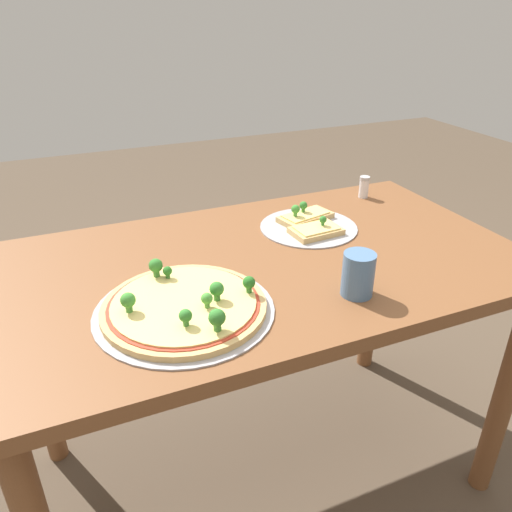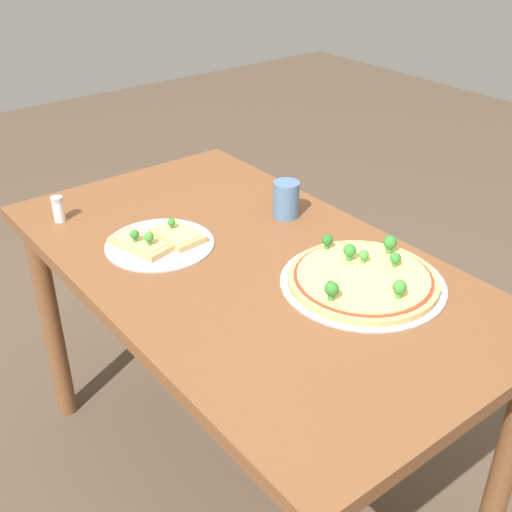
# 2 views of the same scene
# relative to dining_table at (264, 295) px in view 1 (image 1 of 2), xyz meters

# --- Properties ---
(ground_plane) EXTENTS (8.00, 8.00, 0.00)m
(ground_plane) POSITION_rel_dining_table_xyz_m (0.00, 0.00, -0.66)
(ground_plane) COLOR brown
(dining_table) EXTENTS (1.32, 0.75, 0.76)m
(dining_table) POSITION_rel_dining_table_xyz_m (0.00, 0.00, 0.00)
(dining_table) COLOR brown
(dining_table) RESTS_ON ground_plane
(pizza_tray_whole) EXTENTS (0.38, 0.38, 0.07)m
(pizza_tray_whole) POSITION_rel_dining_table_xyz_m (0.25, 0.15, 0.12)
(pizza_tray_whole) COLOR #A3A3A8
(pizza_tray_whole) RESTS_ON dining_table
(pizza_tray_slice) EXTENTS (0.28, 0.28, 0.06)m
(pizza_tray_slice) POSITION_rel_dining_table_xyz_m (-0.20, -0.13, 0.12)
(pizza_tray_slice) COLOR #A3A3A8
(pizza_tray_slice) RESTS_ON dining_table
(drinking_cup) EXTENTS (0.07, 0.07, 0.10)m
(drinking_cup) POSITION_rel_dining_table_xyz_m (-0.12, 0.23, 0.15)
(drinking_cup) COLOR #4C7099
(drinking_cup) RESTS_ON dining_table
(condiment_shaker) EXTENTS (0.03, 0.03, 0.07)m
(condiment_shaker) POSITION_rel_dining_table_xyz_m (-0.48, -0.27, 0.14)
(condiment_shaker) COLOR silver
(condiment_shaker) RESTS_ON dining_table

